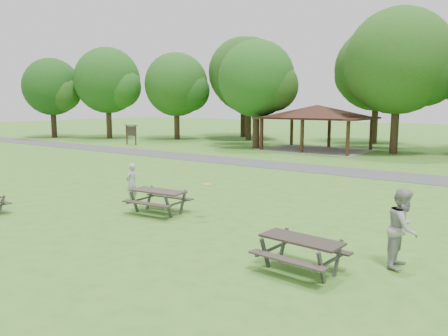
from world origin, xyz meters
TOP-DOWN VIEW (x-y plane):
  - ground at (0.00, 0.00)m, footprint 160.00×160.00m
  - asphalt_path at (0.00, 14.00)m, footprint 120.00×3.20m
  - pavilion at (-4.00, 24.00)m, footprint 8.60×7.01m
  - notice_board at (-20.00, 18.00)m, footprint 1.60×0.30m
  - tree_row_a at (-27.91, 22.03)m, footprint 7.56×7.20m
  - tree_row_b at (-20.92, 25.53)m, footprint 7.14×6.80m
  - tree_row_c at (-13.90, 29.03)m, footprint 8.19×7.80m
  - tree_row_d at (-8.92, 22.53)m, footprint 6.93×6.60m
  - tree_row_e at (2.10, 25.03)m, footprint 8.40×8.00m
  - tree_deep_a at (-16.90, 32.53)m, footprint 8.40×8.00m
  - tree_deep_b at (-1.90, 33.03)m, footprint 8.40×8.00m
  - tree_flank_left at (-33.92, 19.03)m, footprint 6.72×6.40m
  - picnic_table_middle at (0.42, 0.84)m, footprint 2.12×1.77m
  - picnic_table_far at (6.94, -1.14)m, footprint 2.00×1.65m
  - frisbee_in_flight at (2.38, 1.16)m, footprint 0.37×0.37m
  - frisbee_thrower at (-1.74, 1.55)m, footprint 0.44×0.60m
  - frisbee_catcher at (8.75, 0.55)m, footprint 0.75×0.95m

SIDE VIEW (x-z plane):
  - ground at x=0.00m, z-range 0.00..0.00m
  - asphalt_path at x=0.00m, z-range 0.00..0.02m
  - picnic_table_far at x=6.94m, z-range 0.19..1.02m
  - picnic_table_middle at x=0.42m, z-range 0.20..1.06m
  - frisbee_thrower at x=-1.74m, z-range 0.00..1.54m
  - frisbee_catcher at x=8.75m, z-range 0.00..1.91m
  - frisbee_in_flight at x=2.38m, z-range 1.20..1.23m
  - notice_board at x=-20.00m, z-range 0.37..2.25m
  - pavilion at x=-4.00m, z-range 1.18..4.94m
  - tree_flank_left at x=-33.92m, z-range 1.06..9.99m
  - tree_row_b at x=-20.92m, z-range 1.03..10.30m
  - tree_row_d at x=-8.92m, z-range 1.13..10.41m
  - tree_row_a at x=-27.91m, z-range 1.17..11.14m
  - tree_row_c at x=-13.90m, z-range 1.20..11.87m
  - tree_row_e at x=2.10m, z-range 1.27..12.29m
  - tree_deep_b at x=-1.90m, z-range 1.32..12.45m
  - tree_deep_a at x=-16.90m, z-range 1.44..12.82m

